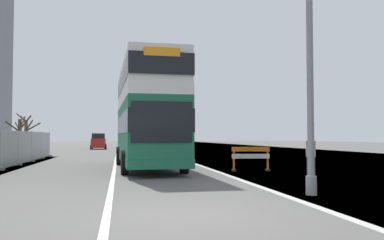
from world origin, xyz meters
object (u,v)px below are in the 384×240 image
(pedestrian_at_kerb, at_px, (311,157))
(double_decker_bus, at_px, (147,114))
(lamppost_foreground, at_px, (310,56))
(car_receding_mid, at_px, (140,142))
(roadworks_barrier, at_px, (251,156))
(car_receding_far, at_px, (99,142))
(car_oncoming_near, at_px, (139,143))

(pedestrian_at_kerb, bearing_deg, double_decker_bus, 129.06)
(lamppost_foreground, height_order, car_receding_mid, lamppost_foreground)
(double_decker_bus, relative_size, lamppost_foreground, 1.38)
(lamppost_foreground, bearing_deg, car_receding_mid, 94.64)
(lamppost_foreground, distance_m, roadworks_barrier, 8.31)
(lamppost_foreground, relative_size, car_receding_far, 2.03)
(car_receding_far, bearing_deg, car_oncoming_near, -74.80)
(pedestrian_at_kerb, bearing_deg, car_receding_mid, 98.23)
(lamppost_foreground, xyz_separation_m, pedestrian_at_kerb, (1.70, 3.51, -2.90))
(double_decker_bus, bearing_deg, car_oncoming_near, 88.75)
(lamppost_foreground, distance_m, car_oncoming_near, 27.84)
(double_decker_bus, relative_size, car_oncoming_near, 2.74)
(lamppost_foreground, xyz_separation_m, car_oncoming_near, (-3.32, 27.50, -2.72))
(double_decker_bus, xyz_separation_m, pedestrian_at_kerb, (5.39, -6.65, -1.86))
(car_receding_mid, distance_m, pedestrian_at_kerb, 31.67)
(car_oncoming_near, height_order, car_receding_mid, car_receding_mid)
(roadworks_barrier, bearing_deg, car_receding_far, 103.34)
(double_decker_bus, bearing_deg, pedestrian_at_kerb, -50.94)
(roadworks_barrier, height_order, car_receding_mid, car_receding_mid)
(double_decker_bus, distance_m, car_receding_mid, 24.76)
(roadworks_barrier, height_order, car_receding_far, car_receding_far)
(lamppost_foreground, relative_size, roadworks_barrier, 4.53)
(roadworks_barrier, bearing_deg, car_oncoming_near, 101.82)
(lamppost_foreground, bearing_deg, car_receding_far, 99.98)
(car_receding_mid, xyz_separation_m, pedestrian_at_kerb, (4.53, -31.34, -0.21))
(lamppost_foreground, xyz_separation_m, car_receding_far, (-7.64, 43.42, -2.77))
(car_oncoming_near, height_order, pedestrian_at_kerb, car_oncoming_near)
(lamppost_foreground, height_order, pedestrian_at_kerb, lamppost_foreground)
(double_decker_bus, height_order, car_receding_mid, double_decker_bus)
(roadworks_barrier, xyz_separation_m, pedestrian_at_kerb, (0.87, -4.18, 0.13))
(double_decker_bus, height_order, pedestrian_at_kerb, double_decker_bus)
(double_decker_bus, relative_size, roadworks_barrier, 6.25)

